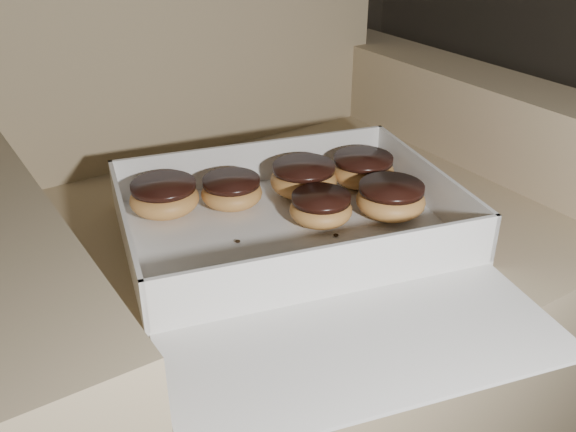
# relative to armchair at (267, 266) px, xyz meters

# --- Properties ---
(floor) EXTENTS (4.50, 4.50, 0.00)m
(floor) POSITION_rel_armchair_xyz_m (0.15, -0.06, -0.31)
(floor) COLOR black
(floor) RESTS_ON ground
(armchair) EXTENTS (0.93, 0.78, 0.97)m
(armchair) POSITION_rel_armchair_xyz_m (0.00, 0.00, 0.00)
(armchair) COLOR #8B7D58
(armchair) RESTS_ON floor
(bakery_box) EXTENTS (0.55, 0.61, 0.07)m
(bakery_box) POSITION_rel_armchair_xyz_m (-0.04, -0.16, 0.14)
(bakery_box) COLOR white
(bakery_box) RESTS_ON armchair
(donut_a) EXTENTS (0.09, 0.09, 0.04)m
(donut_a) POSITION_rel_armchair_xyz_m (0.01, -0.13, 0.16)
(donut_a) COLOR #CA9146
(donut_a) RESTS_ON bakery_box
(donut_b) EXTENTS (0.09, 0.09, 0.05)m
(donut_b) POSITION_rel_armchair_xyz_m (-0.06, -0.01, 0.16)
(donut_b) COLOR #CA9146
(donut_b) RESTS_ON bakery_box
(donut_c) EXTENTS (0.10, 0.10, 0.05)m
(donut_c) POSITION_rel_armchair_xyz_m (0.05, -0.04, 0.16)
(donut_c) COLOR #CA9146
(donut_c) RESTS_ON bakery_box
(donut_d) EXTENTS (0.10, 0.10, 0.05)m
(donut_d) POSITION_rel_armchair_xyz_m (-0.16, 0.02, 0.16)
(donut_d) COLOR #CA9146
(donut_d) RESTS_ON bakery_box
(donut_e) EXTENTS (0.10, 0.10, 0.05)m
(donut_e) POSITION_rel_armchair_xyz_m (0.14, -0.06, 0.16)
(donut_e) COLOR #CA9146
(donut_e) RESTS_ON bakery_box
(donut_f) EXTENTS (0.10, 0.10, 0.05)m
(donut_f) POSITION_rel_armchair_xyz_m (0.11, -0.16, 0.16)
(donut_f) COLOR #CA9146
(donut_f) RESTS_ON bakery_box
(crumb_a) EXTENTS (0.01, 0.01, 0.00)m
(crumb_a) POSITION_rel_armchair_xyz_m (-0.15, -0.23, 0.14)
(crumb_a) COLOR black
(crumb_a) RESTS_ON bakery_box
(crumb_b) EXTENTS (0.01, 0.01, 0.00)m
(crumb_b) POSITION_rel_armchair_xyz_m (-0.11, -0.11, 0.14)
(crumb_b) COLOR black
(crumb_b) RESTS_ON bakery_box
(crumb_c) EXTENTS (0.01, 0.01, 0.00)m
(crumb_c) POSITION_rel_armchair_xyz_m (0.01, -0.17, 0.14)
(crumb_c) COLOR black
(crumb_c) RESTS_ON bakery_box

